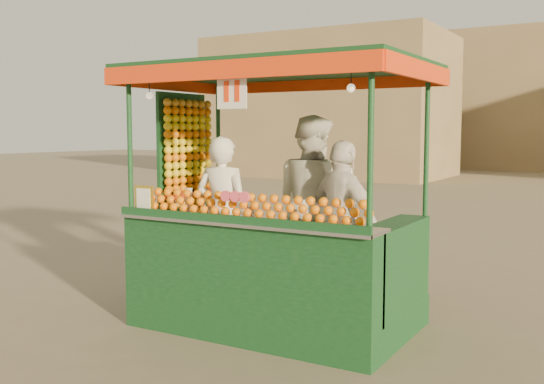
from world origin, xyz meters
The scene contains 7 objects.
ground centered at (0.00, 0.00, 0.00)m, with size 90.00×90.00×0.00m, color #6E634F.
building_left centered at (-9.00, 20.00, 3.00)m, with size 10.00×6.00×6.00m, color #947954.
building_center centered at (-2.00, 30.00, 3.50)m, with size 14.00×7.00×7.00m, color #947954.
juice_cart centered at (-0.28, -0.25, 0.85)m, with size 2.86×1.85×2.60m.
vendor_left centered at (-0.85, -0.16, 1.10)m, with size 0.64×0.48×1.60m.
vendor_middle centered at (-0.13, 0.49, 1.21)m, with size 1.07×0.96×1.82m.
vendor_right centered at (0.38, 0.13, 1.08)m, with size 0.99×0.73×1.56m.
Camera 1 is at (2.88, -5.53, 1.95)m, focal length 41.61 mm.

